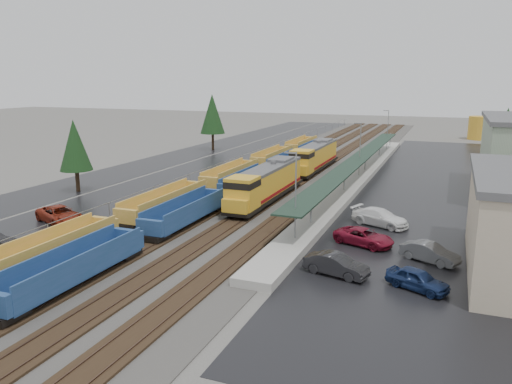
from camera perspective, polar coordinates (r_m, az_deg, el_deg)
ground at (r=31.41m, az=-25.11°, el=-14.53°), size 360.00×360.00×0.00m
ballast_strip at (r=82.57m, az=6.37°, el=3.12°), size 20.00×160.00×0.08m
trackbed at (r=82.55m, az=6.37°, el=3.20°), size 14.60×160.00×0.22m
west_parking_lot at (r=87.64m, az=-3.15°, el=3.72°), size 10.00×160.00×0.02m
west_road at (r=92.22m, az=-8.82°, el=4.04°), size 9.00×160.00×0.02m
east_commuter_lot at (r=70.01m, az=19.30°, el=0.71°), size 16.00×100.00×0.02m
station_platform at (r=70.82m, az=11.66°, el=1.90°), size 3.00×80.00×8.00m
chainlink_fence at (r=83.83m, az=-0.18°, el=4.43°), size 0.08×160.04×2.02m
tree_west_near at (r=65.53m, az=-20.01°, el=5.04°), size 3.96×3.96×9.00m
tree_west_far at (r=99.25m, az=-5.01°, el=8.89°), size 4.84×4.84×11.00m
tree_east at (r=77.25m, az=26.64°, el=6.01°), size 4.40×4.40×10.00m
locomotive_lead at (r=56.26m, az=1.11°, el=1.01°), size 2.88×19.00×4.30m
locomotive_trail at (r=75.99m, az=6.67°, el=4.01°), size 2.88×19.00×4.30m
well_string_yellow at (r=59.69m, az=-6.12°, el=0.49°), size 2.57×97.33×2.28m
well_string_blue at (r=55.27m, az=-3.91°, el=-0.46°), size 2.58×92.07×2.29m
storage_tank at (r=127.95m, az=24.26°, el=6.69°), size 5.37×5.37×5.37m
parked_car_west_c at (r=52.41m, az=-21.52°, el=-2.45°), size 4.79×6.49×1.64m
parked_car_east_a at (r=36.55m, az=9.15°, el=-8.23°), size 2.71×4.96×1.55m
parked_car_east_b at (r=43.38m, az=12.23°, el=-5.05°), size 3.88×5.59×1.42m
parked_car_east_c at (r=49.33m, az=13.99°, el=-2.85°), size 4.13×6.04×1.63m
parked_car_east_d at (r=35.44m, az=17.96°, el=-9.50°), size 3.30×4.54×1.44m
parked_car_east_e at (r=40.82m, az=19.23°, el=-6.59°), size 3.28×4.72×1.48m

